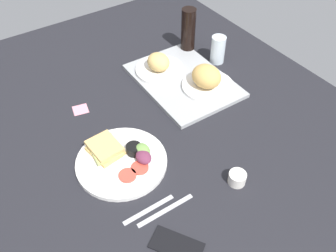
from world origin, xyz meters
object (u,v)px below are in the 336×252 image
(bread_plate_near, at_px, (159,66))
(soda_bottle, at_px, (188,31))
(serving_tray, at_px, (183,80))
(bread_plate_far, at_px, (207,80))
(knife, at_px, (166,210))
(sticky_note, at_px, (80,109))
(cell_phone, at_px, (177,245))
(drinking_glass, at_px, (218,50))
(plate_with_salad, at_px, (122,158))
(fork, at_px, (149,210))
(espresso_cup, at_px, (237,178))

(bread_plate_near, bearing_deg, soda_bottle, 110.98)
(serving_tray, bearing_deg, bread_plate_far, 24.28)
(knife, distance_m, sticky_note, 0.55)
(bread_plate_far, relative_size, cell_phone, 1.45)
(soda_bottle, bearing_deg, drinking_glass, 21.84)
(bread_plate_far, bearing_deg, sticky_note, -111.02)
(serving_tray, relative_size, sticky_note, 8.04)
(plate_with_salad, xyz_separation_m, cell_phone, (0.34, -0.02, -0.01))
(bread_plate_far, height_order, plate_with_salad, bread_plate_far)
(bread_plate_near, distance_m, sticky_note, 0.38)
(cell_phone, bearing_deg, fork, 149.17)
(soda_bottle, bearing_deg, serving_tray, -40.71)
(espresso_cup, height_order, cell_phone, espresso_cup)
(knife, bearing_deg, serving_tray, 50.16)
(espresso_cup, distance_m, cell_phone, 0.29)
(knife, relative_size, cell_phone, 1.32)
(drinking_glass, distance_m, knife, 0.80)
(cell_phone, xyz_separation_m, sticky_note, (-0.66, 0.01, -0.00))
(serving_tray, relative_size, plate_with_salad, 1.50)
(sticky_note, bearing_deg, soda_bottle, 99.45)
(serving_tray, height_order, soda_bottle, soda_bottle)
(soda_bottle, relative_size, knife, 1.08)
(cell_phone, bearing_deg, plate_with_salad, 144.24)
(sticky_note, bearing_deg, cell_phone, -1.14)
(espresso_cup, distance_m, sticky_note, 0.65)
(fork, relative_size, knife, 0.89)
(drinking_glass, relative_size, soda_bottle, 0.59)
(drinking_glass, height_order, knife, drinking_glass)
(bread_plate_far, height_order, soda_bottle, soda_bottle)
(serving_tray, distance_m, bread_plate_far, 0.12)
(serving_tray, xyz_separation_m, cell_phone, (0.58, -0.44, -0.00))
(soda_bottle, xyz_separation_m, fork, (0.62, -0.60, -0.10))
(bread_plate_near, bearing_deg, serving_tray, 28.10)
(fork, bearing_deg, sticky_note, 88.57)
(bread_plate_far, xyz_separation_m, knife, (0.37, -0.45, -0.05))
(serving_tray, relative_size, espresso_cup, 8.04)
(drinking_glass, distance_m, cell_phone, 0.90)
(sticky_note, bearing_deg, knife, 2.41)
(drinking_glass, bearing_deg, sticky_note, -94.15)
(soda_bottle, height_order, knife, soda_bottle)
(serving_tray, distance_m, bread_plate_near, 0.12)
(bread_plate_near, relative_size, drinking_glass, 1.68)
(espresso_cup, bearing_deg, serving_tray, 162.61)
(bread_plate_near, bearing_deg, drinking_glass, 76.59)
(soda_bottle, bearing_deg, plate_with_salad, -54.33)
(cell_phone, relative_size, sticky_note, 2.57)
(drinking_glass, height_order, espresso_cup, drinking_glass)
(plate_with_salad, distance_m, espresso_cup, 0.38)
(bread_plate_near, bearing_deg, plate_with_salad, -47.77)
(serving_tray, height_order, knife, serving_tray)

